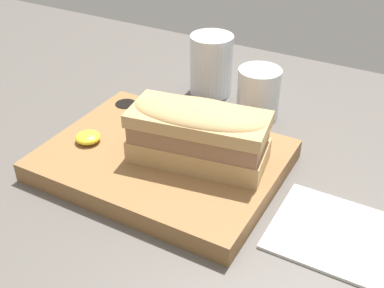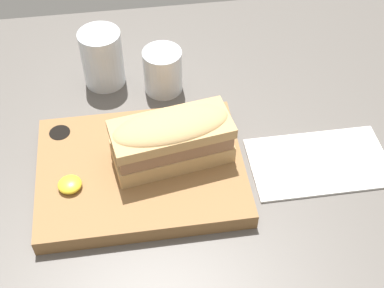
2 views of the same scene
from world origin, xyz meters
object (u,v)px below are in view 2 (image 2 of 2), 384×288
sandwich (172,138)px  wine_glass (163,73)px  serving_board (141,170)px  napkin (319,162)px  water_glass (103,61)px

sandwich → wine_glass: (0.60, 18.42, -3.44)cm
serving_board → sandwich: sandwich is taller
sandwich → napkin: bearing=-5.5°
sandwich → napkin: sandwich is taller
napkin → sandwich: bearing=174.5°
sandwich → water_glass: bearing=113.2°
serving_board → napkin: size_ratio=1.43×
napkin → serving_board: bearing=177.1°
serving_board → napkin: serving_board is taller
napkin → wine_glass: bearing=136.6°
sandwich → wine_glass: bearing=88.1°
serving_board → wine_glass: (5.50, 19.19, 2.14)cm
serving_board → napkin: (27.24, -1.40, -1.15)cm
sandwich → napkin: size_ratio=0.85×
wine_glass → napkin: wine_glass is taller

